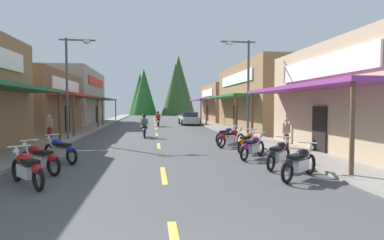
{
  "coord_description": "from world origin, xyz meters",
  "views": [
    {
      "loc": [
        -0.35,
        -2.37,
        2.14
      ],
      "look_at": [
        2.72,
        21.27,
        1.01
      ],
      "focal_mm": 28.94,
      "sensor_mm": 36.0,
      "label": 1
    }
  ],
  "objects": [
    {
      "name": "motorcycle_parked_right_3",
      "position": [
        3.97,
        11.29,
        0.49
      ],
      "size": [
        1.43,
        1.73,
        1.04
      ],
      "rotation": [
        0.0,
        0.0,
        0.89
      ],
      "color": "black",
      "rests_on": "ground"
    },
    {
      "name": "sidewalk_right",
      "position": [
        5.97,
        26.6,
        0.06
      ],
      "size": [
        2.02,
        83.2,
        0.12
      ],
      "primitive_type": "cube",
      "color": "gray",
      "rests_on": "ground"
    },
    {
      "name": "motorcycle_parked_left_0",
      "position": [
        -3.61,
        6.2,
        0.49
      ],
      "size": [
        1.45,
        1.7,
        1.04
      ],
      "rotation": [
        0.0,
        0.0,
        2.27
      ],
      "color": "black",
      "rests_on": "ground"
    },
    {
      "name": "storefront_left_middle",
      "position": [
        -11.14,
        22.97,
        2.37
      ],
      "size": [
        10.21,
        10.46,
        4.74
      ],
      "color": "brown",
      "rests_on": "ground"
    },
    {
      "name": "treeline_backdrop",
      "position": [
        3.03,
        68.91,
        6.03
      ],
      "size": [
        15.45,
        10.99,
        13.89
      ],
      "color": "#2B4E23",
      "rests_on": "ground"
    },
    {
      "name": "pedestrian_by_shop",
      "position": [
        6.0,
        11.59,
        0.88
      ],
      "size": [
        0.5,
        0.41,
        1.53
      ],
      "rotation": [
        0.0,
        0.0,
        5.27
      ],
      "color": "maroon",
      "rests_on": "ground"
    },
    {
      "name": "rider_cruising_lead",
      "position": [
        -0.86,
        18.49,
        0.66
      ],
      "size": [
        0.6,
        2.14,
        1.57
      ],
      "rotation": [
        0.0,
        0.0,
        1.62
      ],
      "color": "black",
      "rests_on": "ground"
    },
    {
      "name": "sidewalk_left",
      "position": [
        -5.97,
        26.6,
        0.06
      ],
      "size": [
        2.02,
        83.2,
        0.12
      ],
      "primitive_type": "cube",
      "color": "gray",
      "rests_on": "ground"
    },
    {
      "name": "motorcycle_parked_left_1",
      "position": [
        -3.85,
        7.78,
        0.49
      ],
      "size": [
        1.73,
        1.42,
        1.04
      ],
      "rotation": [
        0.0,
        0.0,
        2.46
      ],
      "color": "black",
      "rests_on": "ground"
    },
    {
      "name": "rider_cruising_trailing",
      "position": [
        0.27,
        29.11,
        0.66
      ],
      "size": [
        0.6,
        2.14,
        1.57
      ],
      "rotation": [
        0.0,
        0.0,
        1.61
      ],
      "color": "black",
      "rests_on": "ground"
    },
    {
      "name": "streetlamp_right",
      "position": [
        5.04,
        15.51,
        3.91
      ],
      "size": [
        2.09,
        0.3,
        5.98
      ],
      "color": "#474C51",
      "rests_on": "ground"
    },
    {
      "name": "motorcycle_parked_right_4",
      "position": [
        3.7,
        13.19,
        0.49
      ],
      "size": [
        1.82,
        1.29,
        1.04
      ],
      "rotation": [
        0.0,
        0.0,
        0.6
      ],
      "color": "black",
      "rests_on": "ground"
    },
    {
      "name": "storefront_left_far",
      "position": [
        -10.07,
        36.04,
        3.14
      ],
      "size": [
        8.06,
        13.23,
        6.29
      ],
      "color": "gray",
      "rests_on": "ground"
    },
    {
      "name": "motorcycle_parked_right_1",
      "position": [
        3.95,
        7.68,
        0.49
      ],
      "size": [
        1.52,
        1.65,
        1.04
      ],
      "rotation": [
        0.0,
        0.0,
        0.83
      ],
      "color": "black",
      "rests_on": "ground"
    },
    {
      "name": "ground",
      "position": [
        0.0,
        26.6,
        -0.05
      ],
      "size": [
        9.92,
        83.2,
        0.1
      ],
      "primitive_type": "cube",
      "color": "#4C4C4F"
    },
    {
      "name": "streetlamp_left",
      "position": [
        -5.04,
        16.91,
        4.0
      ],
      "size": [
        2.09,
        0.3,
        6.13
      ],
      "color": "#474C51",
      "rests_on": "ground"
    },
    {
      "name": "storefront_right_far",
      "position": [
        10.44,
        38.02,
        2.43
      ],
      "size": [
        8.81,
        10.46,
        4.86
      ],
      "color": "olive",
      "rests_on": "ground"
    },
    {
      "name": "motorcycle_parked_right_2",
      "position": [
        3.66,
        9.59,
        0.49
      ],
      "size": [
        1.55,
        1.62,
        1.04
      ],
      "rotation": [
        0.0,
        0.0,
        0.81
      ],
      "color": "black",
      "rests_on": "ground"
    },
    {
      "name": "storefront_right_middle",
      "position": [
        10.06,
        24.14,
        2.86
      ],
      "size": [
        8.04,
        13.39,
        5.71
      ],
      "color": "olive",
      "rests_on": "ground"
    },
    {
      "name": "centerline_dashes",
      "position": [
        0.0,
        28.78,
        0.01
      ],
      "size": [
        0.16,
        55.74,
        0.01
      ],
      "color": "#E0C64C",
      "rests_on": "ground"
    },
    {
      "name": "pedestrian_browsing",
      "position": [
        -6.43,
        17.03,
        0.92
      ],
      "size": [
        0.48,
        0.42,
        1.6
      ],
      "rotation": [
        0.0,
        0.0,
        0.95
      ],
      "color": "maroon",
      "rests_on": "ground"
    },
    {
      "name": "motorcycle_parked_left_2",
      "position": [
        -3.75,
        9.66,
        0.49
      ],
      "size": [
        1.63,
        1.54,
        1.04
      ],
      "rotation": [
        0.0,
        0.0,
        2.39
      ],
      "color": "black",
      "rests_on": "ground"
    },
    {
      "name": "motorcycle_parked_right_5",
      "position": [
        3.8,
        14.57,
        0.49
      ],
      "size": [
        1.61,
        1.55,
        1.04
      ],
      "rotation": [
        0.0,
        0.0,
        0.76
      ],
      "color": "black",
      "rests_on": "ground"
    },
    {
      "name": "motorcycle_parked_right_0",
      "position": [
        3.88,
        6.05,
        0.49
      ],
      "size": [
        1.74,
        1.41,
        1.04
      ],
      "rotation": [
        0.0,
        0.0,
        0.67
      ],
      "color": "black",
      "rests_on": "ground"
    },
    {
      "name": "parked_car_curbside",
      "position": [
        3.76,
        31.69,
        0.69
      ],
      "size": [
        2.09,
        4.31,
        1.4
      ],
      "rotation": [
        0.0,
        0.0,
        1.58
      ],
      "color": "silver",
      "rests_on": "ground"
    }
  ]
}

